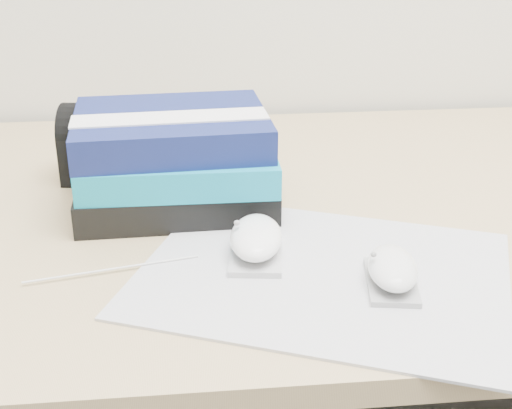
{
  "coord_description": "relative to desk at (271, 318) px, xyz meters",
  "views": [
    {
      "loc": [
        -0.12,
        0.68,
        1.13
      ],
      "look_at": [
        -0.04,
        1.48,
        0.77
      ],
      "focal_mm": 50.0,
      "sensor_mm": 36.0,
      "label": 1
    }
  ],
  "objects": [
    {
      "name": "mouse_rear",
      "position": [
        -0.05,
        -0.23,
        0.26
      ],
      "size": [
        0.07,
        0.12,
        0.05
      ],
      "color": "#AFAFB2",
      "rests_on": "mousepad"
    },
    {
      "name": "usb_cable",
      "position": [
        -0.21,
        -0.24,
        0.24
      ],
      "size": [
        0.19,
        0.04,
        0.0
      ],
      "primitive_type": "cylinder",
      "rotation": [
        0.0,
        1.57,
        0.21
      ],
      "color": "white",
      "rests_on": "mousepad"
    },
    {
      "name": "pouch",
      "position": [
        -0.24,
        0.05,
        0.29
      ],
      "size": [
        0.13,
        0.1,
        0.11
      ],
      "color": "black",
      "rests_on": "desk"
    },
    {
      "name": "mouse_front",
      "position": [
        0.09,
        -0.31,
        0.26
      ],
      "size": [
        0.07,
        0.1,
        0.04
      ],
      "color": "#949496",
      "rests_on": "mousepad"
    },
    {
      "name": "book_stack",
      "position": [
        -0.14,
        -0.06,
        0.3
      ],
      "size": [
        0.27,
        0.22,
        0.13
      ],
      "color": "black",
      "rests_on": "desk"
    },
    {
      "name": "desk",
      "position": [
        0.0,
        0.0,
        0.0
      ],
      "size": [
        1.6,
        0.8,
        0.73
      ],
      "color": "tan",
      "rests_on": "ground"
    },
    {
      "name": "mousepad",
      "position": [
        0.02,
        -0.27,
        0.24
      ],
      "size": [
        0.49,
        0.44,
        0.0
      ],
      "primitive_type": "cube",
      "rotation": [
        0.0,
        0.0,
        -0.39
      ],
      "color": "#98979F",
      "rests_on": "desk"
    }
  ]
}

